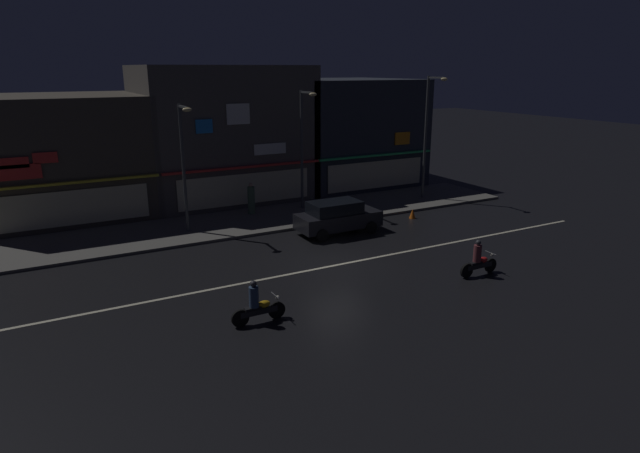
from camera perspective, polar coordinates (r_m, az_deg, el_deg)
name	(u,v)px	position (r m, az deg, el deg)	size (l,w,h in m)	color
ground_plane	(336,265)	(23.16, 1.74, -4.12)	(140.00, 140.00, 0.00)	black
lane_divider_stripe	(336,265)	(23.15, 1.74, -4.10)	(29.16, 0.16, 0.01)	beige
sidewalk_far	(263,219)	(30.04, -6.04, 0.78)	(30.70, 5.05, 0.14)	#5B5954
storefront_left_block	(222,134)	(35.05, -10.27, 9.63)	(10.08, 7.66, 8.28)	#56514C
storefront_center_block	(64,156)	(33.86, -25.45, 6.74)	(8.97, 8.51, 6.71)	#4C443A
storefront_right_block	(342,132)	(39.64, 2.29, 9.98)	(9.18, 9.21, 7.38)	#2D333D
streetlamp_west	(184,157)	(27.31, -14.17, 7.08)	(0.44, 1.64, 6.33)	#47494C
streetlamp_mid	(303,140)	(31.11, -1.76, 9.11)	(0.44, 1.64, 6.79)	#47494C
streetlamp_east	(428,128)	(34.41, 11.35, 10.15)	(0.44, 1.64, 7.53)	#47494C
pedestrian_on_sidewalk	(251,200)	(30.81, -7.28, 2.84)	(0.40, 0.40, 1.78)	#4C664C
parked_car_near_kerb	(337,217)	(27.39, 1.84, 1.06)	(4.30, 1.98, 1.67)	black
motorcycle_lead	(478,261)	(22.78, 16.40, -3.47)	(1.90, 0.60, 1.52)	black
motorcycle_following	(257,305)	(18.01, -6.68, -8.26)	(1.90, 0.60, 1.52)	black
traffic_cone	(412,214)	(30.68, 9.75, 1.36)	(0.36, 0.36, 0.55)	orange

